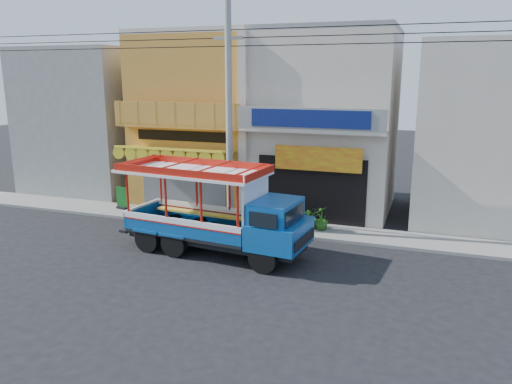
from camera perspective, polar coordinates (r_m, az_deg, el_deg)
ground at (r=17.57m, az=-4.00°, el=-7.57°), size 90.00×90.00×0.00m
sidewalk at (r=21.08m, az=0.31°, el=-3.79°), size 30.00×2.00×0.12m
shophouse_left at (r=25.41m, az=-5.36°, el=8.39°), size 6.00×7.50×8.24m
shophouse_right at (r=23.56m, az=8.16°, el=7.94°), size 6.00×6.75×8.24m
party_pilaster at (r=21.41m, az=-1.48°, el=7.25°), size 0.35×0.30×8.00m
filler_building_left at (r=29.09m, az=-18.07°, el=7.81°), size 6.00×6.00×7.60m
filler_building_right at (r=23.30m, az=25.37°, el=5.98°), size 6.00×6.00×7.60m
utility_pole at (r=19.83m, az=-2.71°, el=9.76°), size 28.00×0.26×9.00m
songthaew_truck at (r=17.35m, az=-3.40°, el=-2.47°), size 7.05×2.92×3.20m
green_sign at (r=24.11m, az=-15.04°, el=-0.84°), size 0.67×0.43×1.03m
potted_plant_a at (r=20.47m, az=6.29°, el=-2.87°), size 1.09×1.06×0.92m
potted_plant_c at (r=20.28m, az=7.52°, el=-2.99°), size 0.67×0.67×0.97m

